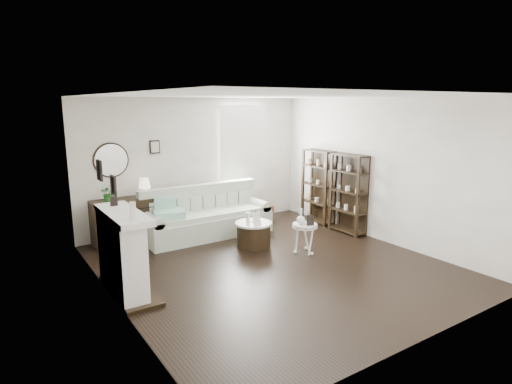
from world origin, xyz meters
TOP-DOWN VIEW (x-y plane):
  - room at (0.73, 2.70)m, footprint 5.50×5.50m
  - fireplace at (-2.32, 0.30)m, footprint 0.50×1.40m
  - shelf_unit_far at (2.33, 1.55)m, footprint 0.30×0.80m
  - shelf_unit_near at (2.33, 0.65)m, footprint 0.30×0.80m
  - sofa at (-0.15, 2.08)m, footprint 2.53×0.88m
  - quilt at (-0.98, 1.95)m, footprint 0.63×0.55m
  - suitcase at (1.25, 2.15)m, footprint 0.56×0.22m
  - dresser at (-1.60, 2.47)m, footprint 1.26×0.54m
  - table_lamp at (-1.23, 2.47)m, footprint 0.29×0.29m
  - potted_plant at (-1.91, 2.42)m, footprint 0.30×0.26m
  - drum_table at (0.24, 0.94)m, footprint 0.67×0.67m
  - pedestal_table at (0.81, 0.18)m, footprint 0.44×0.44m
  - eiffel_drum at (0.32, 0.99)m, footprint 0.15×0.15m
  - bottle_drum at (0.07, 0.87)m, footprint 0.07×0.07m
  - card_frame_drum at (0.19, 0.78)m, footprint 0.18×0.09m
  - eiffel_ped at (0.90, 0.20)m, footprint 0.11×0.11m
  - flask_ped at (0.73, 0.19)m, footprint 0.15×0.15m
  - card_frame_ped at (0.83, 0.06)m, footprint 0.14×0.08m

SIDE VIEW (x-z plane):
  - suitcase at x=1.25m, z-range 0.00..0.36m
  - drum_table at x=0.24m, z-range 0.00..0.47m
  - sofa at x=-0.15m, z-range -0.17..0.82m
  - dresser at x=-1.60m, z-range 0.00..0.84m
  - pedestal_table at x=0.81m, z-range 0.22..0.75m
  - fireplace at x=-2.32m, z-range -0.38..1.46m
  - eiffel_drum at x=0.32m, z-range 0.46..0.67m
  - card_frame_drum at x=0.19m, z-range 0.46..0.69m
  - quilt at x=-0.98m, z-range 0.51..0.65m
  - bottle_drum at x=0.07m, z-range 0.46..0.75m
  - card_frame_ped at x=0.83m, z-range 0.53..0.71m
  - eiffel_ped at x=0.90m, z-range 0.53..0.72m
  - flask_ped at x=0.73m, z-range 0.53..0.81m
  - shelf_unit_far at x=2.33m, z-range 0.00..1.60m
  - shelf_unit_near at x=2.33m, z-range 0.00..1.60m
  - potted_plant at x=-1.91m, z-range 0.84..1.16m
  - table_lamp at x=-1.23m, z-range 0.84..1.20m
  - room at x=0.73m, z-range -1.15..4.35m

